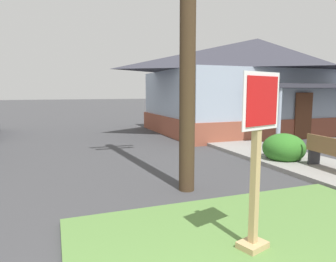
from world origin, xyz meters
TOP-DOWN VIEW (x-y plane):
  - sidewalk_strip at (6.02, 5.60)m, footprint 2.20×16.83m
  - stop_sign at (1.78, 1.94)m, footprint 0.67×0.37m
  - manhole_cover at (0.70, 3.17)m, footprint 0.70×0.70m
  - street_bench at (5.93, 4.34)m, footprint 0.54×1.76m
  - corner_house at (9.60, 12.64)m, footprint 11.04×8.41m
  - shrub_by_curb at (5.73, 5.94)m, footprint 1.23×1.23m

SIDE VIEW (x-z plane):
  - manhole_cover at x=0.70m, z-range 0.00..0.02m
  - sidewalk_strip at x=6.02m, z-range 0.00..0.12m
  - shrub_by_curb at x=5.73m, z-range 0.00..0.88m
  - street_bench at x=5.93m, z-range 0.17..1.02m
  - stop_sign at x=1.78m, z-range 0.04..2.31m
  - corner_house at x=9.60m, z-range 0.06..4.91m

